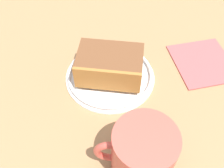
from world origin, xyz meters
TOP-DOWN VIEW (x-y plane):
  - ground_plane at (0.00, 0.00)cm, footprint 142.26×142.26cm
  - small_plate at (-4.45, -2.61)cm, footprint 17.28×17.28cm
  - cake_slice at (-4.42, -2.35)cm, footprint 12.74×9.39cm
  - tea_mug at (-9.18, 15.13)cm, footprint 11.45×8.92cm
  - folded_napkin at (-23.56, -6.68)cm, footprint 14.04×14.60cm

SIDE VIEW (x-z plane):
  - ground_plane at x=0.00cm, z-range -3.04..0.00cm
  - folded_napkin at x=-23.56cm, z-range 0.00..0.60cm
  - small_plate at x=-4.45cm, z-range -0.02..1.40cm
  - cake_slice at x=-4.42cm, z-range 0.82..6.35cm
  - tea_mug at x=-9.18cm, z-range 0.07..9.27cm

